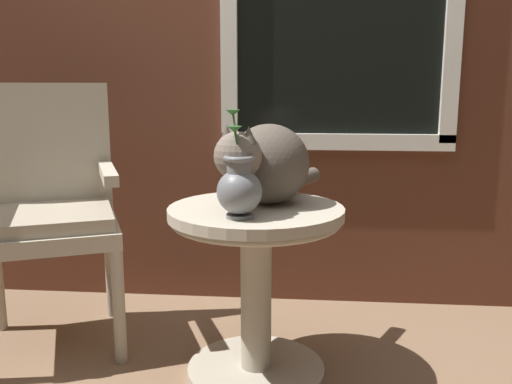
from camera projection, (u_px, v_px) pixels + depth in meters
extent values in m
plane|color=#7F6047|center=(235.00, 382.00, 1.85)|extent=(6.00, 6.00, 0.00)
cube|color=#562D1E|center=(256.00, 10.00, 2.36)|extent=(4.00, 0.04, 2.60)
cube|color=silver|center=(336.00, 142.00, 2.40)|extent=(1.01, 0.03, 0.07)
cube|color=silver|center=(229.00, 29.00, 2.35)|extent=(0.07, 0.03, 0.96)
cube|color=silver|center=(454.00, 27.00, 2.26)|extent=(0.07, 0.03, 0.96)
cube|color=black|center=(339.00, 28.00, 2.32)|extent=(0.92, 0.01, 0.94)
cylinder|color=#B2A893|center=(256.00, 369.00, 1.90)|extent=(0.47, 0.47, 0.03)
cylinder|color=#B2A893|center=(256.00, 293.00, 1.85)|extent=(0.10, 0.10, 0.53)
cylinder|color=#B2A893|center=(256.00, 212.00, 1.80)|extent=(0.58, 0.58, 0.03)
torus|color=#B2A893|center=(256.00, 220.00, 1.80)|extent=(0.56, 0.56, 0.02)
cylinder|color=#B2A893|center=(119.00, 307.00, 1.95)|extent=(0.04, 0.04, 0.42)
cylinder|color=#B2A893|center=(110.00, 269.00, 2.35)|extent=(0.04, 0.04, 0.42)
cube|color=#B2A893|center=(50.00, 231.00, 2.04)|extent=(0.64, 0.64, 0.06)
cube|color=tan|center=(49.00, 217.00, 2.03)|extent=(0.59, 0.58, 0.05)
cube|color=#B2A893|center=(46.00, 148.00, 2.18)|extent=(0.47, 0.25, 0.51)
cube|color=#B2A893|center=(108.00, 172.00, 2.06)|extent=(0.22, 0.42, 0.04)
ellipsoid|color=brown|center=(269.00, 164.00, 1.83)|extent=(0.37, 0.37, 0.27)
sphere|color=#76695D|center=(238.00, 156.00, 1.67)|extent=(0.15, 0.15, 0.15)
cone|color=brown|center=(227.00, 133.00, 1.68)|extent=(0.05, 0.05, 0.05)
cone|color=brown|center=(249.00, 135.00, 1.64)|extent=(0.05, 0.05, 0.05)
cylinder|color=brown|center=(298.00, 179.00, 2.00)|extent=(0.17, 0.25, 0.06)
cylinder|color=slate|center=(240.00, 216.00, 1.65)|extent=(0.08, 0.08, 0.01)
ellipsoid|color=slate|center=(239.00, 192.00, 1.63)|extent=(0.14, 0.14, 0.14)
cylinder|color=slate|center=(239.00, 166.00, 1.62)|extent=(0.07, 0.07, 0.05)
torus|color=slate|center=(239.00, 158.00, 1.61)|extent=(0.09, 0.09, 0.02)
cylinder|color=#2D662D|center=(237.00, 144.00, 1.60)|extent=(0.02, 0.01, 0.09)
cone|color=#2D662D|center=(235.00, 129.00, 1.59)|extent=(0.04, 0.04, 0.02)
cylinder|color=#2D662D|center=(236.00, 135.00, 1.62)|extent=(0.03, 0.04, 0.13)
cone|color=#2D662D|center=(233.00, 113.00, 1.63)|extent=(0.04, 0.04, 0.02)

